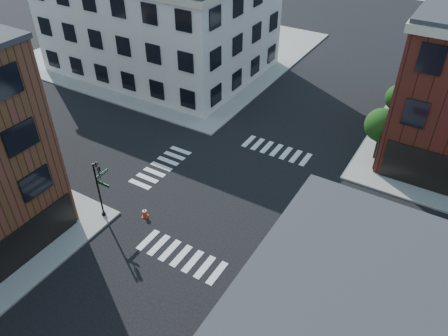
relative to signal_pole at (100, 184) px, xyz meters
The scene contains 8 objects.
ground 9.90m from the signal_pole, 44.81° to the left, with size 120.00×120.00×0.00m, color black.
sidewalk_nw 31.27m from the signal_pole, 117.29° to the left, with size 30.00×30.00×0.15m, color gray.
building_nw 25.92m from the signal_pole, 118.43° to the left, with size 22.00×16.00×11.00m, color silver.
tree_near 21.94m from the signal_pole, 49.38° to the left, with size 2.69×2.69×4.49m.
tree_far 26.78m from the signal_pole, 57.77° to the left, with size 2.43×2.43×4.07m.
signal_pole is the anchor object (origin of this frame).
box_truck 16.69m from the signal_pole, 16.49° to the left, with size 7.49×2.46×3.36m.
traffic_cone 3.72m from the signal_pole, 29.83° to the left, with size 0.52×0.52×0.75m.
Camera 1 is at (12.16, -21.84, 21.12)m, focal length 35.00 mm.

